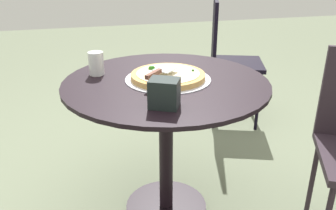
# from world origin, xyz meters

# --- Properties ---
(ground_plane) EXTENTS (10.00, 10.00, 0.00)m
(ground_plane) POSITION_xyz_m (0.00, 0.00, 0.00)
(ground_plane) COLOR #687159
(patio_table) EXTENTS (0.92, 0.92, 0.70)m
(patio_table) POSITION_xyz_m (0.00, 0.00, 0.54)
(patio_table) COLOR black
(patio_table) RESTS_ON ground
(pizza_on_tray) EXTENTS (0.38, 0.38, 0.05)m
(pizza_on_tray) POSITION_xyz_m (-0.01, -0.01, 0.71)
(pizza_on_tray) COLOR silver
(pizza_on_tray) RESTS_ON patio_table
(pizza_server) EXTENTS (0.18, 0.19, 0.02)m
(pizza_server) POSITION_xyz_m (0.04, 0.03, 0.75)
(pizza_server) COLOR silver
(pizza_server) RESTS_ON pizza_on_tray
(drinking_cup) EXTENTS (0.07, 0.07, 0.11)m
(drinking_cup) POSITION_xyz_m (0.29, -0.16, 0.75)
(drinking_cup) COLOR silver
(drinking_cup) RESTS_ON patio_table
(napkin_dispenser) EXTENTS (0.13, 0.13, 0.11)m
(napkin_dispenser) POSITION_xyz_m (0.07, 0.28, 0.75)
(napkin_dispenser) COLOR black
(napkin_dispenser) RESTS_ON patio_table
(patio_chair_far) EXTENTS (0.48, 0.48, 0.92)m
(patio_chair_far) POSITION_xyz_m (-0.69, -0.92, 0.54)
(patio_chair_far) COLOR black
(patio_chair_far) RESTS_ON ground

